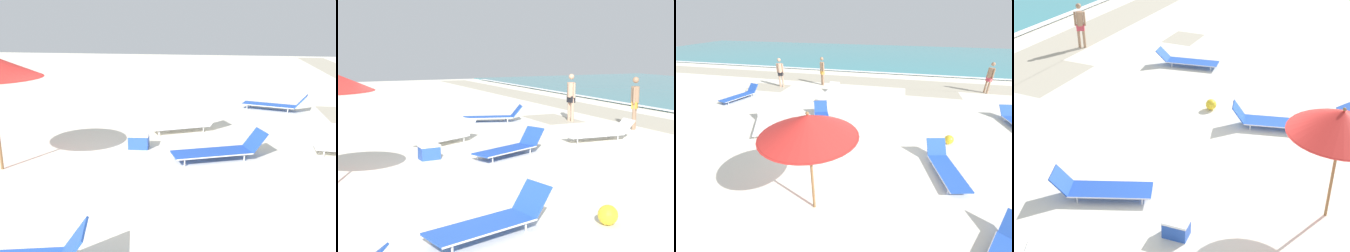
% 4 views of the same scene
% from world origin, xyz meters
% --- Properties ---
extents(ground_plane, '(60.00, 60.00, 0.16)m').
position_xyz_m(ground_plane, '(0.00, 0.01, -0.08)').
color(ground_plane, silver).
extents(sun_lounger_beside_umbrella, '(1.37, 2.18, 0.62)m').
position_xyz_m(sun_lounger_beside_umbrella, '(-1.63, 2.29, 0.22)').
color(sun_lounger_beside_umbrella, blue).
rests_on(sun_lounger_beside_umbrella, ground_plane).
extents(sun_lounger_near_water_left, '(0.72, 2.17, 0.59)m').
position_xyz_m(sun_lounger_near_water_left, '(-2.35, 5.55, 0.22)').
color(sun_lounger_near_water_left, white).
rests_on(sun_lounger_near_water_left, ground_plane).
extents(sun_lounger_near_water_right, '(1.08, 2.07, 0.63)m').
position_xyz_m(sun_lounger_near_water_right, '(2.90, -0.09, 0.22)').
color(sun_lounger_near_water_right, blue).
rests_on(sun_lounger_near_water_right, ground_plane).
extents(sun_lounger_mid_beach_pair_a, '(1.19, 2.25, 0.61)m').
position_xyz_m(sun_lounger_mid_beach_pair_a, '(-6.89, 4.03, 0.22)').
color(sun_lounger_mid_beach_pair_a, blue).
rests_on(sun_lounger_mid_beach_pair_a, ground_plane).
extents(sun_lounger_mid_beach_pair_b, '(1.44, 2.06, 0.63)m').
position_xyz_m(sun_lounger_mid_beach_pair_b, '(-3.75, 1.26, 0.22)').
color(sun_lounger_mid_beach_pair_b, white).
rests_on(sun_lounger_mid_beach_pair_b, ground_plane).
extents(beachgoer_wading_adult, '(0.45, 0.27, 1.76)m').
position_xyz_m(beachgoer_wading_adult, '(-5.85, 6.71, 1.00)').
color(beachgoer_wading_adult, tan).
rests_on(beachgoer_wading_adult, ground_plane).
extents(beachgoer_strolling_adult, '(0.33, 0.36, 1.76)m').
position_xyz_m(beachgoer_strolling_adult, '(-3.46, 7.71, 1.00)').
color(beachgoer_strolling_adult, '#A37A5B').
rests_on(beachgoer_strolling_adult, ground_plane).
extents(beach_ball, '(0.32, 0.32, 0.32)m').
position_xyz_m(beach_ball, '(3.28, 1.68, 0.16)').
color(beach_ball, yellow).
rests_on(beach_ball, ground_plane).
extents(cooler_box, '(0.39, 0.52, 0.37)m').
position_xyz_m(cooler_box, '(-2.09, 0.29, 0.19)').
color(cooler_box, blue).
rests_on(cooler_box, ground_plane).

